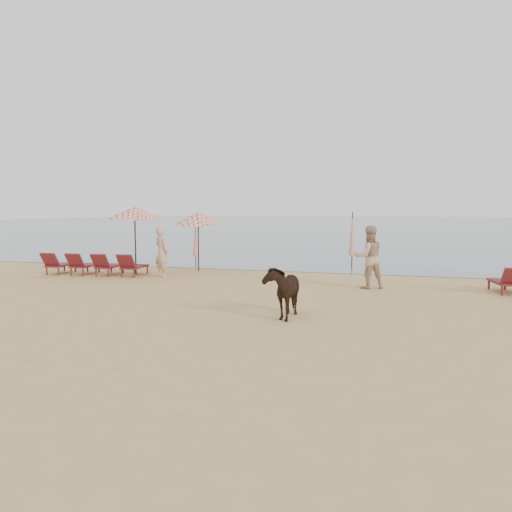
{
  "coord_description": "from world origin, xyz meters",
  "views": [
    {
      "loc": [
        4.09,
        -9.14,
        2.51
      ],
      "look_at": [
        0.0,
        5.0,
        1.1
      ],
      "focal_mm": 35.0,
      "sensor_mm": 36.0,
      "label": 1
    }
  ],
  "objects": [
    {
      "name": "lounger_cluster_left",
      "position": [
        -6.95,
        7.1,
        0.4
      ],
      "size": [
        3.78,
        1.84,
        0.58
      ],
      "rotation": [
        0.0,
        0.0,
        0.08
      ],
      "color": "maroon",
      "rests_on": "ground"
    },
    {
      "name": "umbrella_open_left_a",
      "position": [
        -5.56,
        7.73,
        2.33
      ],
      "size": [
        2.27,
        2.27,
        2.59
      ],
      "rotation": [
        0.0,
        0.0,
        0.4
      ],
      "color": "black",
      "rests_on": "ground"
    },
    {
      "name": "umbrella_closed_left",
      "position": [
        -4.26,
        10.46,
        1.22
      ],
      "size": [
        0.24,
        0.24,
        1.98
      ],
      "rotation": [
        0.0,
        0.0,
        -0.25
      ],
      "color": "black",
      "rests_on": "ground"
    },
    {
      "name": "beachgoer_right_a",
      "position": [
        3.17,
        6.76,
        0.99
      ],
      "size": [
        1.19,
        1.09,
        1.97
      ],
      "primitive_type": "imported",
      "rotation": [
        0.0,
        0.0,
        3.59
      ],
      "color": "tan",
      "rests_on": "ground"
    },
    {
      "name": "umbrella_closed_right",
      "position": [
        2.18,
        11.9,
        1.45
      ],
      "size": [
        0.29,
        0.29,
        2.36
      ],
      "rotation": [
        0.0,
        0.0,
        0.06
      ],
      "color": "black",
      "rests_on": "ground"
    },
    {
      "name": "ground",
      "position": [
        0.0,
        0.0,
        0.0
      ],
      "size": [
        120.0,
        120.0,
        0.0
      ],
      "primitive_type": "plane",
      "color": "tan",
      "rests_on": "ground"
    },
    {
      "name": "sea",
      "position": [
        0.0,
        80.0,
        0.0
      ],
      "size": [
        160.0,
        140.0,
        0.06
      ],
      "primitive_type": "cube",
      "color": "#51606B",
      "rests_on": "ground"
    },
    {
      "name": "beachgoer_left",
      "position": [
        -4.29,
        7.39,
        0.92
      ],
      "size": [
        0.8,
        0.73,
        1.84
      ],
      "primitive_type": "imported",
      "rotation": [
        0.0,
        0.0,
        2.57
      ],
      "color": "tan",
      "rests_on": "ground"
    },
    {
      "name": "cow",
      "position": [
        1.52,
        1.96,
        0.62
      ],
      "size": [
        0.71,
        1.49,
        1.24
      ],
      "primitive_type": "imported",
      "rotation": [
        0.0,
        0.0,
        0.03
      ],
      "color": "black",
      "rests_on": "ground"
    },
    {
      "name": "umbrella_open_left_b",
      "position": [
        -3.64,
        9.3,
        2.13
      ],
      "size": [
        1.93,
        1.97,
        2.46
      ],
      "rotation": [
        0.0,
        0.0,
        -0.17
      ],
      "color": "black",
      "rests_on": "ground"
    }
  ]
}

